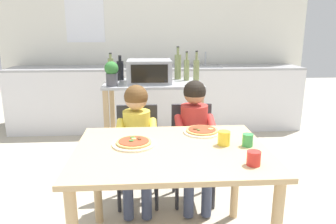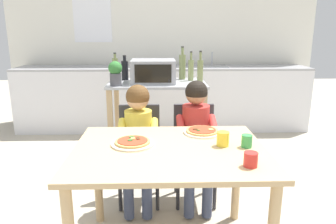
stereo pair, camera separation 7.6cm
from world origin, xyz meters
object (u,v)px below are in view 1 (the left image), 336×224
object	(u,v)px
bottle_brown_beer	(120,70)
bottle_slim_sauce	(111,70)
child_in_yellow_shirt	(137,132)
child_in_red_shirt	(195,130)
kitchen_island_cart	(153,111)
drinking_cup_green	(248,140)
toaster_oven	(149,71)
potted_herb_plant	(112,73)
bottle_dark_olive_oil	(187,69)
dining_table	(171,164)
pizza_plate_cream	(134,143)
drinking_cup_red	(254,158)
dining_chair_left	(138,147)
pizza_plate_white	(202,131)
bottle_squat_spirits	(178,66)
bottle_clear_vinegar	(196,71)
dining_chair_right	(192,145)
drinking_cup_yellow	(224,138)

from	to	relation	value
bottle_brown_beer	bottle_slim_sauce	world-z (taller)	bottle_slim_sauce
child_in_yellow_shirt	child_in_red_shirt	xyz separation A→B (m)	(0.47, 0.00, 0.01)
kitchen_island_cart	drinking_cup_green	bearing A→B (deg)	-68.95
bottle_slim_sauce	toaster_oven	bearing A→B (deg)	-10.04
potted_herb_plant	bottle_dark_olive_oil	bearing A→B (deg)	21.75
child_in_red_shirt	toaster_oven	bearing A→B (deg)	113.02
dining_table	pizza_plate_cream	xyz separation A→B (m)	(-0.23, 0.08, 0.12)
dining_table	drinking_cup_red	bearing A→B (deg)	-33.21
dining_chair_left	drinking_cup_red	world-z (taller)	dining_chair_left
bottle_brown_beer	dining_table	size ratio (longest dim) A/B	0.22
potted_herb_plant	pizza_plate_white	xyz separation A→B (m)	(0.71, -0.96, -0.29)
child_in_red_shirt	bottle_slim_sauce	bearing A→B (deg)	129.66
bottle_squat_spirits	dining_table	xyz separation A→B (m)	(-0.20, -1.64, -0.42)
dining_table	child_in_yellow_shirt	distance (m)	0.64
dining_chair_left	potted_herb_plant	bearing A→B (deg)	115.07
kitchen_island_cart	pizza_plate_white	size ratio (longest dim) A/B	3.91
child_in_yellow_shirt	bottle_clear_vinegar	bearing A→B (deg)	51.33
dining_chair_right	drinking_cup_green	size ratio (longest dim) A/B	10.38
bottle_dark_olive_oil	pizza_plate_white	world-z (taller)	bottle_dark_olive_oil
bottle_slim_sauce	drinking_cup_green	bearing A→B (deg)	-56.58
drinking_cup_green	drinking_cup_yellow	distance (m)	0.14
bottle_slim_sauce	dining_chair_left	distance (m)	1.00
bottle_clear_vinegar	pizza_plate_white	size ratio (longest dim) A/B	1.28
kitchen_island_cart	drinking_cup_yellow	bearing A→B (deg)	-73.74
bottle_squat_spirits	drinking_cup_red	distance (m)	1.95
kitchen_island_cart	dining_chair_right	world-z (taller)	kitchen_island_cart
potted_herb_plant	bottle_clear_vinegar	bearing A→B (deg)	4.91
toaster_oven	pizza_plate_cream	distance (m)	1.38
bottle_brown_beer	dining_chair_right	bearing A→B (deg)	-53.44
dining_chair_right	pizza_plate_cream	world-z (taller)	dining_chair_right
bottle_clear_vinegar	pizza_plate_cream	distance (m)	1.40
dining_table	dining_chair_left	size ratio (longest dim) A/B	1.44
drinking_cup_green	pizza_plate_white	bearing A→B (deg)	130.66
potted_herb_plant	child_in_yellow_shirt	world-z (taller)	potted_herb_plant
kitchen_island_cart	dining_table	distance (m)	1.44
dining_chair_left	pizza_plate_cream	world-z (taller)	dining_chair_left
dining_chair_left	drinking_cup_yellow	size ratio (longest dim) A/B	9.05
bottle_brown_beer	bottle_dark_olive_oil	distance (m)	0.71
child_in_red_shirt	pizza_plate_white	distance (m)	0.33
bottle_brown_beer	bottle_dark_olive_oil	xyz separation A→B (m)	(0.70, -0.06, 0.01)
child_in_yellow_shirt	child_in_red_shirt	bearing A→B (deg)	0.50
pizza_plate_white	child_in_yellow_shirt	bearing A→B (deg)	146.38
dining_table	drinking_cup_red	xyz separation A→B (m)	(0.42, -0.27, 0.14)
bottle_squat_spirits	dining_chair_left	bearing A→B (deg)	-114.62
kitchen_island_cart	dining_chair_right	distance (m)	0.80
potted_herb_plant	bottle_slim_sauce	bearing A→B (deg)	97.30
pizza_plate_cream	drinking_cup_yellow	distance (m)	0.56
pizza_plate_white	bottle_dark_olive_oil	bearing A→B (deg)	88.01
potted_herb_plant	drinking_cup_red	world-z (taller)	potted_herb_plant
dining_table	child_in_red_shirt	size ratio (longest dim) A/B	1.14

